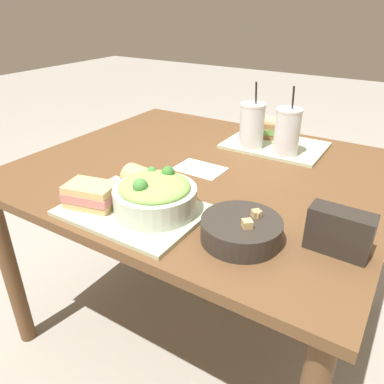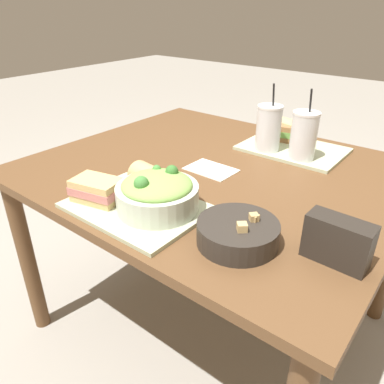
{
  "view_description": "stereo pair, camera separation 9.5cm",
  "coord_description": "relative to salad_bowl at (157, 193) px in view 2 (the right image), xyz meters",
  "views": [
    {
      "loc": [
        0.6,
        -1.04,
        1.25
      ],
      "look_at": [
        0.16,
        -0.33,
        0.81
      ],
      "focal_mm": 35.0,
      "sensor_mm": 36.0,
      "label": 1
    },
    {
      "loc": [
        0.68,
        -0.99,
        1.25
      ],
      "look_at": [
        0.16,
        -0.33,
        0.81
      ],
      "focal_mm": 35.0,
      "sensor_mm": 36.0,
      "label": 2
    }
  ],
  "objects": [
    {
      "name": "drink_cup_red",
      "position": [
        0.15,
        0.59,
        0.03
      ],
      "size": [
        0.09,
        0.09,
        0.25
      ],
      "color": "silver",
      "rests_on": "tray_far"
    },
    {
      "name": "ground_plane",
      "position": [
        -0.05,
        0.35,
        -0.78
      ],
      "size": [
        12.0,
        12.0,
        0.0
      ],
      "primitive_type": "plane",
      "color": "gray"
    },
    {
      "name": "napkin_folded",
      "position": [
        -0.06,
        0.32,
        -0.06
      ],
      "size": [
        0.17,
        0.12,
        0.0
      ],
      "color": "silver",
      "rests_on": "dining_table"
    },
    {
      "name": "sandwich_far",
      "position": [
        0.05,
        0.74,
        -0.02
      ],
      "size": [
        0.15,
        0.11,
        0.06
      ],
      "rotation": [
        0.0,
        0.0,
        0.23
      ],
      "color": "olive",
      "rests_on": "tray_far"
    },
    {
      "name": "soup_bowl",
      "position": [
        0.25,
        0.01,
        -0.03
      ],
      "size": [
        0.2,
        0.2,
        0.08
      ],
      "color": "#2D2823",
      "rests_on": "dining_table"
    },
    {
      "name": "sandwich_near",
      "position": [
        -0.17,
        -0.07,
        -0.02
      ],
      "size": [
        0.16,
        0.12,
        0.06
      ],
      "rotation": [
        0.0,
        0.0,
        0.23
      ],
      "color": "tan",
      "rests_on": "tray_near"
    },
    {
      "name": "drink_cup_dark",
      "position": [
        0.02,
        0.59,
        0.03
      ],
      "size": [
        0.09,
        0.09,
        0.25
      ],
      "color": "silver",
      "rests_on": "tray_far"
    },
    {
      "name": "baguette_far",
      "position": [
        0.03,
        0.76,
        -0.01
      ],
      "size": [
        0.14,
        0.1,
        0.08
      ],
      "rotation": [
        0.0,
        0.0,
        1.33
      ],
      "color": "tan",
      "rests_on": "tray_far"
    },
    {
      "name": "tray_near",
      "position": [
        -0.06,
        -0.02,
        -0.05
      ],
      "size": [
        0.38,
        0.27,
        0.01
      ],
      "color": "#B2BC99",
      "rests_on": "dining_table"
    },
    {
      "name": "tray_far",
      "position": [
        0.09,
        0.67,
        -0.05
      ],
      "size": [
        0.38,
        0.27,
        0.01
      ],
      "color": "#B2BC99",
      "rests_on": "dining_table"
    },
    {
      "name": "baguette_near",
      "position": [
        -0.09,
        0.07,
        -0.01
      ],
      "size": [
        0.14,
        0.09,
        0.08
      ],
      "rotation": [
        0.0,
        0.0,
        1.45
      ],
      "color": "tan",
      "rests_on": "tray_near"
    },
    {
      "name": "chip_bag",
      "position": [
        0.46,
        0.09,
        -0.01
      ],
      "size": [
        0.14,
        0.06,
        0.11
      ],
      "rotation": [
        0.0,
        0.0,
        -0.03
      ],
      "color": "#28231E",
      "rests_on": "dining_table"
    },
    {
      "name": "dining_table",
      "position": [
        -0.05,
        0.35,
        -0.15
      ],
      "size": [
        1.22,
        1.06,
        0.72
      ],
      "color": "brown",
      "rests_on": "ground_plane"
    },
    {
      "name": "salad_bowl",
      "position": [
        0.0,
        0.0,
        0.0
      ],
      "size": [
        0.22,
        0.22,
        0.11
      ],
      "color": "beige",
      "rests_on": "tray_near"
    }
  ]
}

